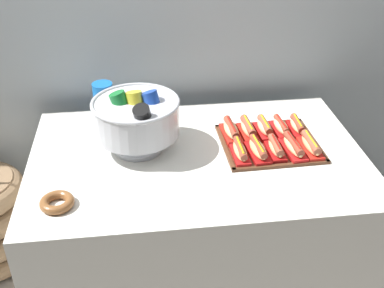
# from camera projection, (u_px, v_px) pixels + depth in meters

# --- Properties ---
(ground_plane) EXTENTS (10.00, 10.00, 0.00)m
(ground_plane) POSITION_uv_depth(u_px,v_px,m) (197.00, 280.00, 2.38)
(ground_plane) COLOR gray
(buffet_table) EXTENTS (1.39, 0.90, 0.74)m
(buffet_table) POSITION_uv_depth(u_px,v_px,m) (197.00, 219.00, 2.17)
(buffet_table) COLOR white
(buffet_table) RESTS_ON ground_plane
(serving_tray) EXTENTS (0.41, 0.37, 0.01)m
(serving_tray) POSITION_uv_depth(u_px,v_px,m) (269.00, 144.00, 2.05)
(serving_tray) COLOR #56331E
(serving_tray) RESTS_ON buffet_table
(hot_dog_0) EXTENTS (0.06, 0.17, 0.06)m
(hot_dog_0) POSITION_uv_depth(u_px,v_px,m) (240.00, 151.00, 1.95)
(hot_dog_0) COLOR red
(hot_dog_0) RESTS_ON serving_tray
(hot_dog_1) EXTENTS (0.08, 0.18, 0.06)m
(hot_dog_1) POSITION_uv_depth(u_px,v_px,m) (258.00, 150.00, 1.96)
(hot_dog_1) COLOR #B21414
(hot_dog_1) RESTS_ON serving_tray
(hot_dog_2) EXTENTS (0.06, 0.15, 0.06)m
(hot_dog_2) POSITION_uv_depth(u_px,v_px,m) (276.00, 148.00, 1.96)
(hot_dog_2) COLOR #B21414
(hot_dog_2) RESTS_ON serving_tray
(hot_dog_3) EXTENTS (0.08, 0.19, 0.06)m
(hot_dog_3) POSITION_uv_depth(u_px,v_px,m) (293.00, 147.00, 1.97)
(hot_dog_3) COLOR red
(hot_dog_3) RESTS_ON serving_tray
(hot_dog_4) EXTENTS (0.07, 0.18, 0.06)m
(hot_dog_4) POSITION_uv_depth(u_px,v_px,m) (311.00, 145.00, 1.98)
(hot_dog_4) COLOR red
(hot_dog_4) RESTS_ON serving_tray
(hot_dog_5) EXTENTS (0.08, 0.18, 0.06)m
(hot_dog_5) POSITION_uv_depth(u_px,v_px,m) (231.00, 130.00, 2.08)
(hot_dog_5) COLOR red
(hot_dog_5) RESTS_ON serving_tray
(hot_dog_6) EXTENTS (0.07, 0.17, 0.07)m
(hot_dog_6) POSITION_uv_depth(u_px,v_px,m) (248.00, 129.00, 2.09)
(hot_dog_6) COLOR red
(hot_dog_6) RESTS_ON serving_tray
(hot_dog_7) EXTENTS (0.07, 0.16, 0.06)m
(hot_dog_7) POSITION_uv_depth(u_px,v_px,m) (265.00, 128.00, 2.10)
(hot_dog_7) COLOR red
(hot_dog_7) RESTS_ON serving_tray
(hot_dog_8) EXTENTS (0.07, 0.16, 0.06)m
(hot_dog_8) POSITION_uv_depth(u_px,v_px,m) (281.00, 127.00, 2.11)
(hot_dog_8) COLOR red
(hot_dog_8) RESTS_ON serving_tray
(hot_dog_9) EXTENTS (0.07, 0.15, 0.06)m
(hot_dog_9) POSITION_uv_depth(u_px,v_px,m) (297.00, 126.00, 2.12)
(hot_dog_9) COLOR #B21414
(hot_dog_9) RESTS_ON serving_tray
(punch_bowl) EXTENTS (0.36, 0.36, 0.27)m
(punch_bowl) POSITION_uv_depth(u_px,v_px,m) (137.00, 117.00, 1.94)
(punch_bowl) COLOR silver
(punch_bowl) RESTS_ON buffet_table
(cup_stack) EXTENTS (0.09, 0.09, 0.20)m
(cup_stack) POSITION_uv_depth(u_px,v_px,m) (104.00, 104.00, 2.16)
(cup_stack) COLOR blue
(cup_stack) RESTS_ON buffet_table
(donut) EXTENTS (0.12, 0.12, 0.03)m
(donut) POSITION_uv_depth(u_px,v_px,m) (57.00, 202.00, 1.69)
(donut) COLOR brown
(donut) RESTS_ON buffet_table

